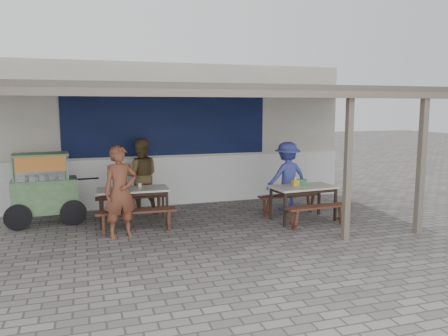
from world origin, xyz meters
TOP-DOWN VIEW (x-y plane):
  - ground at (0.00, 0.00)m, footprint 60.00×60.00m
  - back_wall at (-0.00, 3.58)m, footprint 9.00×1.28m
  - warung_roof at (0.02, 0.90)m, footprint 9.00×4.21m
  - table_left at (-1.26, 1.41)m, footprint 1.46×0.75m
  - bench_left_street at (-1.28, 0.71)m, footprint 1.55×0.33m
  - bench_left_wall at (-1.24, 2.12)m, footprint 1.55×0.33m
  - table_right at (2.26, 0.58)m, footprint 1.40×0.82m
  - bench_right_street at (2.30, -0.02)m, footprint 1.47×0.38m
  - bench_right_wall at (2.22, 1.18)m, footprint 1.47×0.38m
  - vendor_cart at (-3.02, 1.97)m, footprint 1.85×0.83m
  - patron_street_side at (-1.58, 0.52)m, footprint 0.70×0.53m
  - patron_wall_side at (-0.98, 2.38)m, footprint 0.89×0.73m
  - patron_right_table at (2.34, 1.53)m, footprint 1.12×0.73m
  - tissue_box at (2.11, 0.68)m, footprint 0.13×0.13m
  - donation_box at (2.31, 0.74)m, footprint 0.21×0.17m
  - condiment_jar at (-1.10, 1.54)m, footprint 0.07×0.07m
  - condiment_bowl at (-1.48, 1.51)m, footprint 0.21×0.21m

SIDE VIEW (x-z plane):
  - ground at x=0.00m, z-range 0.00..0.00m
  - bench_right_street at x=2.30m, z-range 0.11..0.56m
  - bench_right_wall at x=2.22m, z-range 0.11..0.56m
  - bench_left_street at x=-1.28m, z-range 0.12..0.57m
  - bench_left_wall at x=-1.24m, z-range 0.12..0.57m
  - table_right at x=2.26m, z-range 0.30..1.05m
  - table_left at x=-1.26m, z-range 0.30..1.05m
  - condiment_bowl at x=-1.48m, z-range 0.75..0.80m
  - condiment_jar at x=-1.10m, z-range 0.75..0.83m
  - vendor_cart at x=-3.02m, z-range 0.06..1.55m
  - donation_box at x=2.31m, z-range 0.75..0.87m
  - patron_right_table at x=2.34m, z-range 0.00..1.63m
  - tissue_box at x=2.11m, z-range 0.75..0.88m
  - patron_wall_side at x=-0.98m, z-range 0.00..1.72m
  - patron_street_side at x=-1.58m, z-range 0.00..1.74m
  - back_wall at x=0.00m, z-range -0.03..3.47m
  - warung_roof at x=0.02m, z-range 1.31..4.12m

